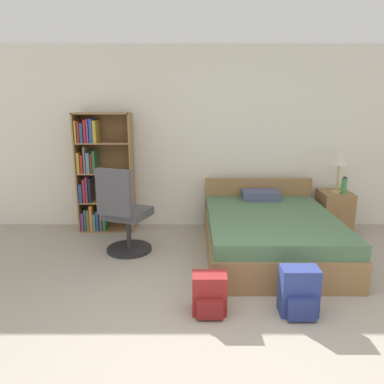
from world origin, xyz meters
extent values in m
plane|color=#A39989|center=(0.00, 0.00, 0.00)|extent=(14.00, 14.00, 0.00)
cube|color=silver|center=(0.00, 3.23, 1.30)|extent=(9.00, 0.06, 2.60)
cube|color=olive|center=(-1.91, 2.98, 0.84)|extent=(0.02, 0.33, 1.68)
cube|color=olive|center=(-1.15, 2.98, 0.84)|extent=(0.02, 0.33, 1.68)
cube|color=brown|center=(-1.53, 3.14, 0.84)|extent=(0.77, 0.01, 1.68)
cube|color=olive|center=(-1.53, 2.98, 0.01)|extent=(0.73, 0.31, 0.02)
cube|color=#7A387F|center=(-1.87, 2.95, 0.15)|extent=(0.04, 0.26, 0.26)
cube|color=#2D6638|center=(-1.83, 2.96, 0.17)|extent=(0.03, 0.26, 0.31)
cube|color=#665B51|center=(-1.79, 2.94, 0.17)|extent=(0.04, 0.23, 0.30)
cube|color=orange|center=(-1.74, 2.94, 0.20)|extent=(0.04, 0.23, 0.37)
cube|color=teal|center=(-1.70, 2.93, 0.14)|extent=(0.03, 0.21, 0.25)
cube|color=navy|center=(-1.65, 2.95, 0.16)|extent=(0.04, 0.25, 0.29)
cube|color=#665B51|center=(-1.61, 2.92, 0.17)|extent=(0.03, 0.20, 0.30)
cube|color=#2D6638|center=(-1.56, 2.95, 0.20)|extent=(0.04, 0.25, 0.36)
cube|color=olive|center=(-1.53, 2.98, 0.43)|extent=(0.73, 0.31, 0.02)
cube|color=navy|center=(-1.87, 2.94, 0.57)|extent=(0.04, 0.23, 0.26)
cube|color=maroon|center=(-1.81, 2.95, 0.61)|extent=(0.04, 0.24, 0.33)
cube|color=#7A387F|center=(-1.78, 2.93, 0.62)|extent=(0.02, 0.21, 0.36)
cube|color=black|center=(-1.74, 2.94, 0.61)|extent=(0.03, 0.22, 0.35)
cube|color=olive|center=(-1.53, 2.98, 0.85)|extent=(0.73, 0.31, 0.02)
cube|color=gold|center=(-1.87, 2.92, 1.00)|extent=(0.04, 0.19, 0.28)
cube|color=maroon|center=(-1.82, 2.94, 0.99)|extent=(0.04, 0.22, 0.25)
cube|color=#665B51|center=(-1.78, 2.93, 1.04)|extent=(0.03, 0.20, 0.36)
cube|color=teal|center=(-1.74, 2.94, 1.00)|extent=(0.04, 0.22, 0.28)
cube|color=maroon|center=(-1.69, 2.96, 0.99)|extent=(0.02, 0.26, 0.27)
cube|color=#2D6638|center=(-1.65, 2.94, 1.02)|extent=(0.03, 0.23, 0.31)
cube|color=olive|center=(-1.53, 2.98, 1.27)|extent=(0.73, 0.31, 0.02)
cube|color=gold|center=(-1.88, 2.94, 1.43)|extent=(0.02, 0.22, 0.30)
cube|color=maroon|center=(-1.84, 2.94, 1.42)|extent=(0.03, 0.22, 0.28)
cube|color=navy|center=(-1.80, 2.95, 1.41)|extent=(0.04, 0.25, 0.26)
cube|color=maroon|center=(-1.75, 2.93, 1.44)|extent=(0.03, 0.20, 0.31)
cube|color=#7A387F|center=(-1.71, 2.92, 1.44)|extent=(0.02, 0.19, 0.32)
cube|color=navy|center=(-1.67, 2.95, 1.44)|extent=(0.04, 0.26, 0.32)
cube|color=gold|center=(-1.62, 2.95, 1.43)|extent=(0.04, 0.25, 0.30)
cube|color=olive|center=(-1.53, 2.98, 1.67)|extent=(0.77, 0.33, 0.02)
cube|color=olive|center=(0.65, 2.04, 0.17)|extent=(1.52, 2.00, 0.35)
cube|color=#4C704C|center=(0.65, 2.04, 0.43)|extent=(1.49, 1.96, 0.16)
cube|color=olive|center=(0.65, 3.00, 0.38)|extent=(1.52, 0.08, 0.76)
cube|color=#4C5175|center=(0.65, 2.79, 0.57)|extent=(0.50, 0.30, 0.12)
cylinder|color=#232326|center=(-1.09, 2.18, 0.02)|extent=(0.56, 0.56, 0.04)
cylinder|color=#333338|center=(-1.09, 2.18, 0.24)|extent=(0.06, 0.06, 0.40)
cube|color=#4C4C51|center=(-1.09, 2.18, 0.49)|extent=(0.62, 0.62, 0.10)
cube|color=#4C4C51|center=(-1.20, 1.92, 0.82)|extent=(0.44, 0.24, 0.55)
cube|color=olive|center=(1.73, 2.89, 0.29)|extent=(0.42, 0.47, 0.59)
sphere|color=tan|center=(1.73, 2.65, 0.41)|extent=(0.02, 0.02, 0.02)
cylinder|color=tan|center=(1.73, 2.86, 0.60)|extent=(0.14, 0.14, 0.02)
cylinder|color=tan|center=(1.73, 2.86, 0.80)|extent=(0.02, 0.02, 0.38)
cone|color=beige|center=(1.73, 2.86, 1.08)|extent=(0.25, 0.25, 0.19)
cylinder|color=#3F8C4C|center=(1.79, 2.78, 0.70)|extent=(0.07, 0.07, 0.22)
cylinder|color=#2D2D33|center=(1.79, 2.78, 0.82)|extent=(0.05, 0.05, 0.02)
cube|color=navy|center=(0.64, 0.75, 0.22)|extent=(0.33, 0.20, 0.44)
cube|color=navy|center=(0.64, 0.61, 0.12)|extent=(0.25, 0.07, 0.20)
cube|color=maroon|center=(-0.15, 0.78, 0.18)|extent=(0.30, 0.21, 0.36)
cube|color=maroon|center=(-0.15, 0.64, 0.10)|extent=(0.23, 0.07, 0.16)
camera|label=1|loc=(-0.30, -2.23, 1.85)|focal=35.00mm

